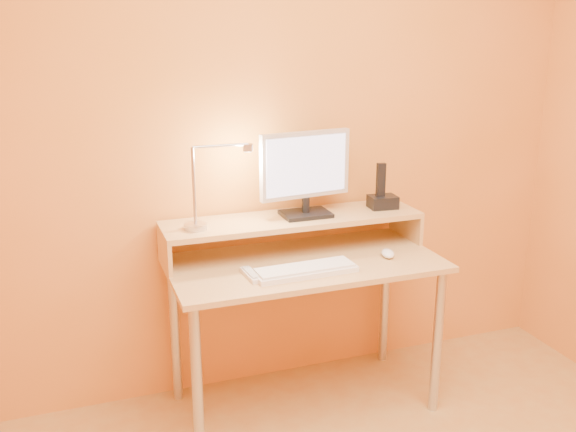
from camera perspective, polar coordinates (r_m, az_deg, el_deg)
name	(u,v)px	position (r m, az deg, el deg)	size (l,w,h in m)	color
wall_back	(281,131)	(2.98, -0.67, 7.63)	(3.00, 0.04, 2.50)	#E18B40
desk_leg_fl	(197,386)	(2.63, -8.15, -14.89)	(0.04, 0.04, 0.69)	silver
desk_leg_fr	(437,342)	(3.00, 13.26, -10.94)	(0.04, 0.04, 0.69)	silver
desk_leg_bl	(175,332)	(3.06, -10.12, -10.20)	(0.04, 0.04, 0.69)	silver
desk_leg_br	(385,299)	(3.39, 8.68, -7.41)	(0.04, 0.04, 0.69)	silver
desk_lower	(305,263)	(2.82, 1.50, -4.27)	(1.20, 0.60, 0.03)	tan
shelf_riser_left	(164,251)	(2.79, -11.04, -3.08)	(0.02, 0.30, 0.14)	tan
shelf_riser_right	(406,224)	(3.17, 10.53, -0.67)	(0.02, 0.30, 0.14)	tan
desk_shelf	(293,220)	(2.90, 0.45, -0.33)	(1.20, 0.30, 0.03)	tan
monitor_foot	(306,214)	(2.92, 1.60, 0.19)	(0.22, 0.16, 0.02)	black
monitor_neck	(306,205)	(2.91, 1.60, 1.02)	(0.04, 0.04, 0.07)	black
monitor_panel	(305,165)	(2.87, 1.56, 4.63)	(0.44, 0.04, 0.30)	silver
monitor_back	(303,164)	(2.89, 1.39, 4.72)	(0.40, 0.01, 0.26)	black
monitor_screen	(307,165)	(2.86, 1.70, 4.56)	(0.40, 0.00, 0.26)	silver
lamp_base	(196,226)	(2.75, -8.30, -0.92)	(0.10, 0.10, 0.03)	silver
lamp_post	(194,186)	(2.70, -8.45, 2.67)	(0.01, 0.01, 0.33)	silver
lamp_arm	(220,146)	(2.70, -6.09, 6.30)	(0.01, 0.01, 0.24)	silver
lamp_head	(248,147)	(2.73, -3.62, 6.16)	(0.04, 0.04, 0.03)	silver
lamp_bulb	(248,151)	(2.73, -3.61, 5.83)	(0.03, 0.03, 0.00)	#FFEAC6
phone_dock	(383,202)	(3.07, 8.50, 1.26)	(0.13, 0.10, 0.06)	black
phone_handset	(381,180)	(3.04, 8.34, 3.24)	(0.04, 0.03, 0.16)	black
phone_led	(396,204)	(3.05, 9.70, 1.10)	(0.01, 0.00, 0.04)	#3565FF
keyboard	(305,271)	(2.67, 1.54, -4.96)	(0.44, 0.14, 0.02)	white
mouse	(388,253)	(2.89, 8.95, -3.34)	(0.06, 0.10, 0.03)	white
remote_control	(251,275)	(2.64, -3.35, -5.30)	(0.04, 0.16, 0.02)	white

